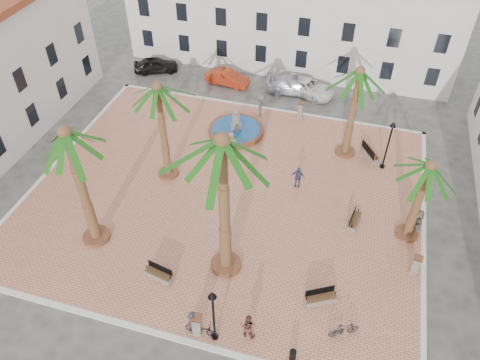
{
  "coord_description": "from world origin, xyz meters",
  "views": [
    {
      "loc": [
        7.46,
        -21.95,
        22.2
      ],
      "look_at": [
        1.0,
        0.0,
        1.6
      ],
      "focal_mm": 35.0,
      "sensor_mm": 36.0,
      "label": 1
    }
  ],
  "objects_px": {
    "car_black": "(156,65)",
    "car_silver": "(295,85)",
    "cyclist_b": "(248,326)",
    "car_red": "(227,78)",
    "cyclist_a": "(192,322)",
    "bollard_e": "(416,265)",
    "car_white": "(307,87)",
    "bollard_n": "(301,110)",
    "palm_sw": "(69,146)",
    "pedestrian_fountain_a": "(231,143)",
    "bench_e": "(354,221)",
    "pedestrian_fountain_b": "(298,177)",
    "bicycle_b": "(344,329)",
    "lamppost_e": "(390,137)",
    "palm_e": "(427,176)",
    "bench_s": "(159,275)",
    "bollard_se": "(197,325)",
    "lamppost_s": "(213,308)",
    "bench_ne": "(370,154)",
    "bicycle_a": "(201,329)",
    "fountain": "(236,130)",
    "pedestrian_north": "(261,105)",
    "bench_se": "(320,298)",
    "pedestrian_east": "(417,221)",
    "palm_s": "(223,157)",
    "palm_nw": "(158,98)",
    "palm_ne": "(358,82)"
  },
  "relations": [
    {
      "from": "palm_sw",
      "to": "pedestrian_fountain_a",
      "type": "bearing_deg",
      "value": 62.35
    },
    {
      "from": "bollard_e",
      "to": "palm_sw",
      "type": "bearing_deg",
      "value": -171.59
    },
    {
      "from": "car_black",
      "to": "bench_e",
      "type": "bearing_deg",
      "value": -150.32
    },
    {
      "from": "bollard_se",
      "to": "bench_e",
      "type": "bearing_deg",
      "value": 55.36
    },
    {
      "from": "bollard_se",
      "to": "car_white",
      "type": "relative_size",
      "value": 0.3
    },
    {
      "from": "cyclist_b",
      "to": "car_red",
      "type": "xyz_separation_m",
      "value": [
        -8.6,
        23.79,
        -0.31
      ]
    },
    {
      "from": "bench_se",
      "to": "car_black",
      "type": "xyz_separation_m",
      "value": [
        -19.09,
        21.11,
        0.29
      ]
    },
    {
      "from": "lamppost_s",
      "to": "car_white",
      "type": "height_order",
      "value": "lamppost_s"
    },
    {
      "from": "car_white",
      "to": "bollard_n",
      "type": "bearing_deg",
      "value": -157.86
    },
    {
      "from": "pedestrian_fountain_b",
      "to": "car_black",
      "type": "distance_m",
      "value": 20.21
    },
    {
      "from": "lamppost_s",
      "to": "car_red",
      "type": "height_order",
      "value": "lamppost_s"
    },
    {
      "from": "lamppost_s",
      "to": "pedestrian_fountain_a",
      "type": "relative_size",
      "value": 2.23
    },
    {
      "from": "palm_sw",
      "to": "bollard_e",
      "type": "distance_m",
      "value": 20.14
    },
    {
      "from": "palm_e",
      "to": "pedestrian_east",
      "type": "relative_size",
      "value": 3.26
    },
    {
      "from": "bollard_se",
      "to": "bench_ne",
      "type": "bearing_deg",
      "value": 66.98
    },
    {
      "from": "pedestrian_fountain_a",
      "to": "bicycle_b",
      "type": "bearing_deg",
      "value": -69.33
    },
    {
      "from": "bench_s",
      "to": "bollard_se",
      "type": "distance_m",
      "value": 4.27
    },
    {
      "from": "palm_e",
      "to": "bollard_n",
      "type": "distance_m",
      "value": 14.56
    },
    {
      "from": "pedestrian_fountain_b",
      "to": "bicycle_b",
      "type": "bearing_deg",
      "value": -66.69
    },
    {
      "from": "cyclist_a",
      "to": "pedestrian_north",
      "type": "bearing_deg",
      "value": -65.53
    },
    {
      "from": "lamppost_e",
      "to": "bench_e",
      "type": "bearing_deg",
      "value": -102.47
    },
    {
      "from": "cyclist_b",
      "to": "car_white",
      "type": "xyz_separation_m",
      "value": [
        -1.35,
        24.21,
        -0.29
      ]
    },
    {
      "from": "palm_nw",
      "to": "bollard_e",
      "type": "height_order",
      "value": "palm_nw"
    },
    {
      "from": "cyclist_b",
      "to": "car_red",
      "type": "bearing_deg",
      "value": -68.31
    },
    {
      "from": "cyclist_a",
      "to": "bench_ne",
      "type": "bearing_deg",
      "value": -93.85
    },
    {
      "from": "bench_se",
      "to": "bollard_e",
      "type": "height_order",
      "value": "bollard_e"
    },
    {
      "from": "bench_e",
      "to": "lamppost_e",
      "type": "bearing_deg",
      "value": -3.06
    },
    {
      "from": "bench_se",
      "to": "cyclist_a",
      "type": "bearing_deg",
      "value": -177.96
    },
    {
      "from": "car_red",
      "to": "palm_s",
      "type": "bearing_deg",
      "value": -156.42
    },
    {
      "from": "palm_e",
      "to": "car_silver",
      "type": "distance_m",
      "value": 18.4
    },
    {
      "from": "bench_e",
      "to": "pedestrian_fountain_b",
      "type": "xyz_separation_m",
      "value": [
        -4.19,
        2.49,
        0.56
      ]
    },
    {
      "from": "bollard_e",
      "to": "car_silver",
      "type": "xyz_separation_m",
      "value": [
        -10.55,
        17.65,
        -0.12
      ]
    },
    {
      "from": "palm_sw",
      "to": "bench_e",
      "type": "distance_m",
      "value": 17.6
    },
    {
      "from": "fountain",
      "to": "car_black",
      "type": "bearing_deg",
      "value": 143.64
    },
    {
      "from": "bench_e",
      "to": "bicycle_a",
      "type": "bearing_deg",
      "value": 155.54
    },
    {
      "from": "palm_sw",
      "to": "bicycle_a",
      "type": "distance_m",
      "value": 11.62
    },
    {
      "from": "palm_nw",
      "to": "bench_ne",
      "type": "bearing_deg",
      "value": 23.71
    },
    {
      "from": "bollard_n",
      "to": "pedestrian_east",
      "type": "xyz_separation_m",
      "value": [
        9.28,
        -10.39,
        0.18
      ]
    },
    {
      "from": "lamppost_s",
      "to": "bicycle_a",
      "type": "distance_m",
      "value": 2.37
    },
    {
      "from": "car_black",
      "to": "car_silver",
      "type": "bearing_deg",
      "value": -114.21
    },
    {
      "from": "palm_e",
      "to": "bollard_se",
      "type": "distance_m",
      "value": 14.84
    },
    {
      "from": "lamppost_s",
      "to": "bicycle_a",
      "type": "bearing_deg",
      "value": 180.0
    },
    {
      "from": "bench_s",
      "to": "lamppost_e",
      "type": "relative_size",
      "value": 0.45
    },
    {
      "from": "palm_ne",
      "to": "cyclist_b",
      "type": "bearing_deg",
      "value": -100.23
    },
    {
      "from": "bollard_e",
      "to": "car_black",
      "type": "relative_size",
      "value": 0.33
    },
    {
      "from": "lamppost_s",
      "to": "bench_ne",
      "type": "bearing_deg",
      "value": 69.68
    },
    {
      "from": "lamppost_s",
      "to": "pedestrian_north",
      "type": "distance_m",
      "value": 20.47
    },
    {
      "from": "cyclist_a",
      "to": "car_white",
      "type": "height_order",
      "value": "cyclist_a"
    },
    {
      "from": "cyclist_a",
      "to": "bollard_e",
      "type": "bearing_deg",
      "value": -126.9
    },
    {
      "from": "lamppost_e",
      "to": "car_black",
      "type": "bearing_deg",
      "value": 158.41
    }
  ]
}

